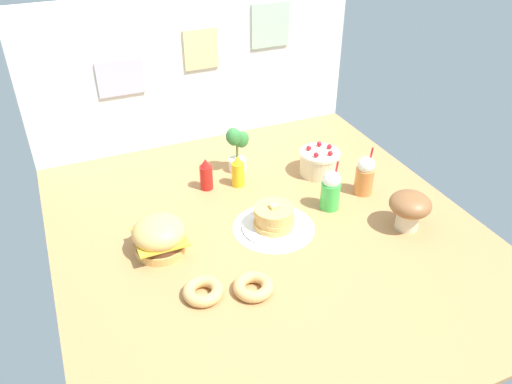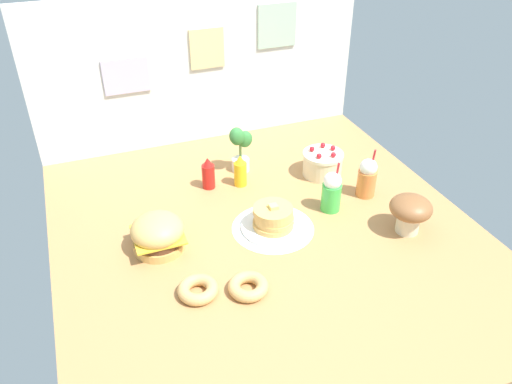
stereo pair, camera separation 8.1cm
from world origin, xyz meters
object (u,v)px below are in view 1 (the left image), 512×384
(orange_float_cup, at_px, (365,175))
(donut_chocolate, at_px, (253,286))
(potted_plant, at_px, (237,147))
(pancake_stack, at_px, (274,219))
(mustard_bottle, at_px, (238,172))
(cream_soda_cup, at_px, (331,190))
(burger, at_px, (159,236))
(ketchup_bottle, at_px, (206,175))
(layer_cake, at_px, (319,162))
(mushroom_stool, at_px, (410,207))
(donut_pink_glaze, at_px, (203,291))

(orange_float_cup, distance_m, donut_chocolate, 0.93)
(potted_plant, bearing_deg, pancake_stack, -93.70)
(mustard_bottle, xyz_separation_m, potted_plant, (0.05, 0.15, 0.06))
(mustard_bottle, bearing_deg, cream_soda_cup, -47.73)
(donut_chocolate, distance_m, potted_plant, 0.97)
(burger, xyz_separation_m, orange_float_cup, (1.09, 0.04, 0.02))
(pancake_stack, bearing_deg, potted_plant, 86.30)
(ketchup_bottle, xyz_separation_m, orange_float_cup, (0.74, -0.36, 0.02))
(mustard_bottle, relative_size, cream_soda_cup, 0.67)
(burger, height_order, layer_cake, burger)
(orange_float_cup, bearing_deg, ketchup_bottle, 153.85)
(donut_chocolate, bearing_deg, ketchup_bottle, 84.65)
(pancake_stack, bearing_deg, cream_soda_cup, 7.78)
(orange_float_cup, relative_size, mushroom_stool, 1.36)
(cream_soda_cup, bearing_deg, orange_float_cup, 12.16)
(burger, relative_size, potted_plant, 0.87)
(mushroom_stool, bearing_deg, mustard_bottle, 131.83)
(pancake_stack, bearing_deg, donut_chocolate, -126.17)
(mustard_bottle, relative_size, orange_float_cup, 0.67)
(burger, distance_m, ketchup_bottle, 0.54)
(pancake_stack, relative_size, mushroom_stool, 1.55)
(ketchup_bottle, xyz_separation_m, mushroom_stool, (0.76, -0.70, 0.03))
(donut_pink_glaze, height_order, donut_chocolate, same)
(potted_plant, bearing_deg, ketchup_bottle, -153.34)
(burger, height_order, donut_pink_glaze, burger)
(burger, bearing_deg, mustard_bottle, 35.39)
(ketchup_bottle, xyz_separation_m, potted_plant, (0.22, 0.11, 0.06))
(ketchup_bottle, relative_size, potted_plant, 0.66)
(layer_cake, xyz_separation_m, mushroom_stool, (0.14, -0.60, 0.05))
(mushroom_stool, bearing_deg, ketchup_bottle, 137.35)
(pancake_stack, distance_m, mushroom_stool, 0.63)
(ketchup_bottle, bearing_deg, cream_soda_cup, -39.09)
(pancake_stack, height_order, mushroom_stool, mushroom_stool)
(mustard_bottle, distance_m, donut_chocolate, 0.81)
(ketchup_bottle, distance_m, cream_soda_cup, 0.66)
(burger, distance_m, pancake_stack, 0.54)
(mustard_bottle, bearing_deg, donut_chocolate, -107.38)
(pancake_stack, relative_size, cream_soda_cup, 1.13)
(layer_cake, xyz_separation_m, cream_soda_cup, (-0.12, -0.31, 0.04))
(burger, relative_size, pancake_stack, 0.78)
(pancake_stack, distance_m, layer_cake, 0.57)
(pancake_stack, bearing_deg, donut_pink_glaze, -146.90)
(layer_cake, bearing_deg, orange_float_cup, -66.33)
(layer_cake, xyz_separation_m, ketchup_bottle, (-0.62, 0.10, 0.01))
(cream_soda_cup, bearing_deg, layer_cake, 69.91)
(cream_soda_cup, bearing_deg, mushroom_stool, -48.75)
(ketchup_bottle, bearing_deg, orange_float_cup, -26.15)
(potted_plant, distance_m, mushroom_stool, 0.98)
(donut_pink_glaze, bearing_deg, pancake_stack, 33.10)
(ketchup_bottle, bearing_deg, layer_cake, -8.96)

